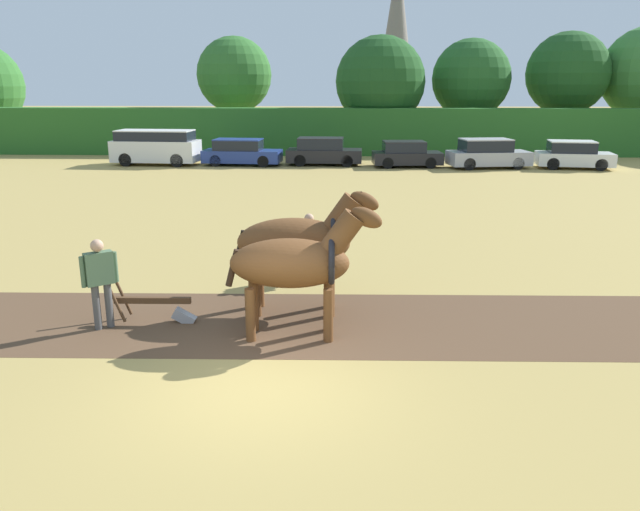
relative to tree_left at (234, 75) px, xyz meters
The scene contains 19 objects.
ground_plane 37.29m from the tree_left, 79.82° to the right, with size 240.00×240.00×0.00m, color #A88E4C.
plowed_furrow_strip 34.34m from the tree_left, 84.47° to the right, with size 23.75×3.42×0.01m, color brown.
hedgerow 8.46m from the tree_left, 31.65° to the right, with size 79.91×1.56×2.99m, color #286023.
tree_left is the anchor object (origin of this frame).
tree_center_left 10.29m from the tree_left, ahead, with size 6.01×6.01×7.65m.
tree_center 16.47m from the tree_left, ahead, with size 5.40×5.40×7.53m.
tree_center_right 23.10m from the tree_left, ahead, with size 5.62×5.62×7.99m.
church_spire 28.94m from the tree_left, 62.66° to the left, with size 2.75×2.75×17.83m.
draft_horse_lead_left 35.25m from the tree_left, 78.53° to the right, with size 2.90×1.00×2.52m.
draft_horse_lead_right 33.99m from the tree_left, 78.16° to the right, with size 2.98×1.09×2.58m.
plow 34.38m from the tree_left, 82.86° to the right, with size 1.73×0.47×1.13m.
farmer_at_plow 34.53m from the tree_left, 84.57° to the right, with size 0.57×0.47×1.76m.
farmer_beside_team 32.01m from the tree_left, 77.24° to the right, with size 0.52×0.46×1.62m.
parked_van 10.83m from the tree_left, 107.40° to the right, with size 4.94×2.25×1.97m.
parked_car_left 10.68m from the tree_left, 78.82° to the right, with size 4.51×2.05×1.48m.
parked_car_center_left 12.15m from the tree_left, 54.64° to the right, with size 4.32×1.96×1.55m.
parked_car_center 15.60m from the tree_left, 41.36° to the right, with size 3.91×2.02×1.43m.
parked_car_center_right 19.21m from the tree_left, 33.16° to the right, with size 4.61×2.44×1.60m.
parked_car_right 23.18m from the tree_left, 26.70° to the right, with size 4.18×2.36×1.51m.
Camera 1 is at (1.31, -8.78, 4.55)m, focal length 35.00 mm.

